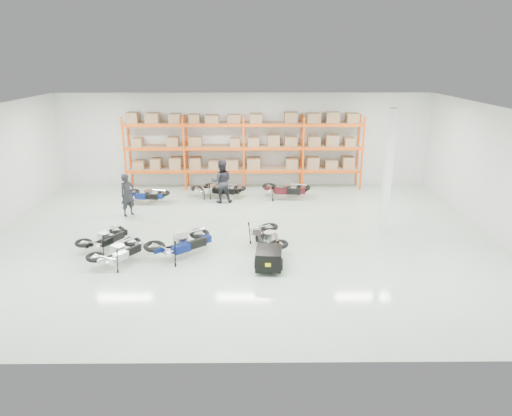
{
  "coord_description": "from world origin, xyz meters",
  "views": [
    {
      "loc": [
        0.4,
        -15.12,
        6.22
      ],
      "look_at": [
        0.53,
        0.03,
        1.1
      ],
      "focal_mm": 32.0,
      "sensor_mm": 36.0,
      "label": 1
    }
  ],
  "objects_px": {
    "moto_silver_left": "(119,248)",
    "trailer": "(269,258)",
    "moto_back_a": "(147,192)",
    "person_back": "(222,181)",
    "moto_blue_centre": "(181,239)",
    "moto_back_d": "(286,186)",
    "moto_back_b": "(212,187)",
    "moto_touring_right": "(267,233)",
    "moto_black_far_left": "(104,235)",
    "moto_back_c": "(223,186)",
    "person_left": "(127,195)"
  },
  "relations": [
    {
      "from": "moto_blue_centre",
      "to": "person_back",
      "type": "height_order",
      "value": "person_back"
    },
    {
      "from": "moto_silver_left",
      "to": "moto_touring_right",
      "type": "relative_size",
      "value": 0.93
    },
    {
      "from": "person_left",
      "to": "person_back",
      "type": "xyz_separation_m",
      "value": [
        3.68,
        1.69,
        0.08
      ]
    },
    {
      "from": "moto_black_far_left",
      "to": "moto_back_d",
      "type": "xyz_separation_m",
      "value": [
        6.45,
        5.6,
        0.07
      ]
    },
    {
      "from": "trailer",
      "to": "person_back",
      "type": "xyz_separation_m",
      "value": [
        -1.83,
        6.73,
        0.55
      ]
    },
    {
      "from": "moto_black_far_left",
      "to": "moto_back_d",
      "type": "bearing_deg",
      "value": -107.43
    },
    {
      "from": "person_back",
      "to": "moto_touring_right",
      "type": "bearing_deg",
      "value": 105.46
    },
    {
      "from": "moto_back_d",
      "to": "person_left",
      "type": "height_order",
      "value": "person_left"
    },
    {
      "from": "moto_back_a",
      "to": "moto_back_d",
      "type": "relative_size",
      "value": 0.88
    },
    {
      "from": "trailer",
      "to": "person_left",
      "type": "xyz_separation_m",
      "value": [
        -5.51,
        5.04,
        0.47
      ]
    },
    {
      "from": "moto_blue_centre",
      "to": "moto_back_a",
      "type": "bearing_deg",
      "value": -16.33
    },
    {
      "from": "moto_silver_left",
      "to": "person_back",
      "type": "height_order",
      "value": "person_back"
    },
    {
      "from": "moto_blue_centre",
      "to": "moto_silver_left",
      "type": "distance_m",
      "value": 1.94
    },
    {
      "from": "moto_silver_left",
      "to": "moto_back_a",
      "type": "bearing_deg",
      "value": -51.54
    },
    {
      "from": "moto_silver_left",
      "to": "trailer",
      "type": "distance_m",
      "value": 4.67
    },
    {
      "from": "moto_blue_centre",
      "to": "trailer",
      "type": "bearing_deg",
      "value": -149.08
    },
    {
      "from": "moto_back_b",
      "to": "moto_back_d",
      "type": "height_order",
      "value": "moto_back_d"
    },
    {
      "from": "moto_silver_left",
      "to": "moto_black_far_left",
      "type": "relative_size",
      "value": 1.04
    },
    {
      "from": "trailer",
      "to": "moto_back_d",
      "type": "bearing_deg",
      "value": 86.79
    },
    {
      "from": "trailer",
      "to": "moto_back_c",
      "type": "distance_m",
      "value": 7.64
    },
    {
      "from": "moto_back_a",
      "to": "person_back",
      "type": "distance_m",
      "value": 3.32
    },
    {
      "from": "trailer",
      "to": "person_left",
      "type": "height_order",
      "value": "person_left"
    },
    {
      "from": "moto_touring_right",
      "to": "moto_back_b",
      "type": "height_order",
      "value": "moto_touring_right"
    },
    {
      "from": "moto_silver_left",
      "to": "moto_back_a",
      "type": "relative_size",
      "value": 1.03
    },
    {
      "from": "moto_touring_right",
      "to": "moto_back_c",
      "type": "height_order",
      "value": "moto_touring_right"
    },
    {
      "from": "person_left",
      "to": "person_back",
      "type": "distance_m",
      "value": 4.05
    },
    {
      "from": "moto_silver_left",
      "to": "moto_back_d",
      "type": "distance_m",
      "value": 8.79
    },
    {
      "from": "moto_back_c",
      "to": "person_left",
      "type": "distance_m",
      "value": 4.41
    },
    {
      "from": "moto_back_b",
      "to": "moto_silver_left",
      "type": "bearing_deg",
      "value": 145.28
    },
    {
      "from": "moto_touring_right",
      "to": "moto_back_d",
      "type": "distance_m",
      "value": 5.74
    },
    {
      "from": "moto_silver_left",
      "to": "person_left",
      "type": "xyz_separation_m",
      "value": [
        -0.87,
        4.53,
        0.34
      ]
    },
    {
      "from": "moto_blue_centre",
      "to": "moto_back_d",
      "type": "bearing_deg",
      "value": -70.29
    },
    {
      "from": "person_back",
      "to": "moto_back_c",
      "type": "bearing_deg",
      "value": -95.81
    },
    {
      "from": "moto_back_a",
      "to": "moto_blue_centre",
      "type": "bearing_deg",
      "value": -148.86
    },
    {
      "from": "moto_back_b",
      "to": "moto_back_d",
      "type": "distance_m",
      "value": 3.37
    },
    {
      "from": "moto_back_d",
      "to": "person_back",
      "type": "xyz_separation_m",
      "value": [
        -2.84,
        -0.51,
        0.37
      ]
    },
    {
      "from": "moto_back_b",
      "to": "moto_back_a",
      "type": "bearing_deg",
      "value": 91.59
    },
    {
      "from": "moto_silver_left",
      "to": "trailer",
      "type": "xyz_separation_m",
      "value": [
        4.64,
        -0.51,
        -0.13
      ]
    },
    {
      "from": "moto_back_a",
      "to": "moto_back_d",
      "type": "xyz_separation_m",
      "value": [
        6.13,
        0.62,
        0.07
      ]
    },
    {
      "from": "moto_back_c",
      "to": "person_left",
      "type": "xyz_separation_m",
      "value": [
        -3.7,
        -2.38,
        0.34
      ]
    },
    {
      "from": "moto_silver_left",
      "to": "moto_touring_right",
      "type": "height_order",
      "value": "moto_touring_right"
    },
    {
      "from": "moto_black_far_left",
      "to": "person_left",
      "type": "distance_m",
      "value": 3.41
    },
    {
      "from": "moto_silver_left",
      "to": "person_back",
      "type": "relative_size",
      "value": 0.91
    },
    {
      "from": "moto_back_d",
      "to": "person_left",
      "type": "relative_size",
      "value": 1.09
    },
    {
      "from": "person_back",
      "to": "moto_silver_left",
      "type": "bearing_deg",
      "value": 61.56
    },
    {
      "from": "moto_back_b",
      "to": "person_back",
      "type": "height_order",
      "value": "person_back"
    },
    {
      "from": "moto_black_far_left",
      "to": "person_back",
      "type": "height_order",
      "value": "person_back"
    },
    {
      "from": "moto_silver_left",
      "to": "moto_back_a",
      "type": "distance_m",
      "value": 6.13
    },
    {
      "from": "moto_black_far_left",
      "to": "moto_back_b",
      "type": "bearing_deg",
      "value": -86.06
    },
    {
      "from": "moto_blue_centre",
      "to": "moto_back_b",
      "type": "relative_size",
      "value": 1.26
    }
  ]
}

